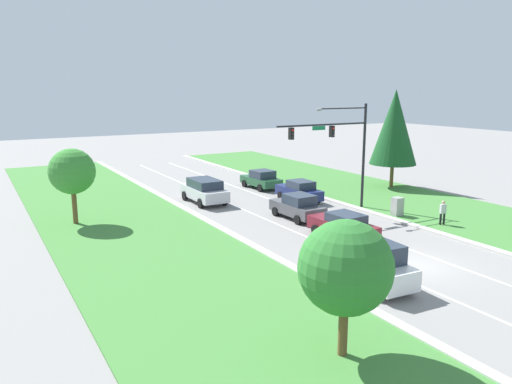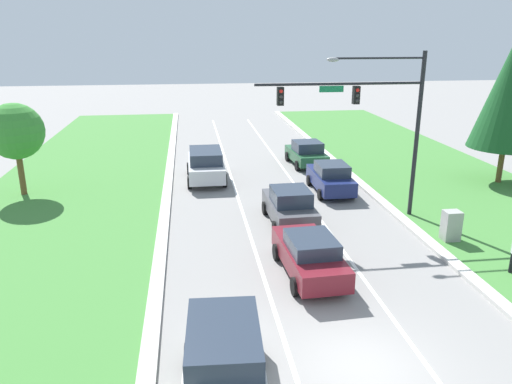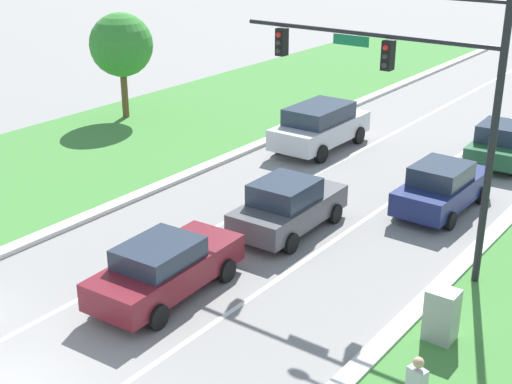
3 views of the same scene
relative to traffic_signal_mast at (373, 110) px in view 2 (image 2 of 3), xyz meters
name	(u,v)px [view 2 (image 2 of 3)]	position (x,y,z in m)	size (l,w,h in m)	color
ground_plane	(361,368)	(-4.05, -10.99, -5.22)	(160.00, 160.00, 0.00)	gray
lane_stripe_inner_left	(295,374)	(-5.85, -10.99, -5.21)	(0.14, 81.00, 0.01)	white
lane_stripe_inner_right	(424,362)	(-2.25, -10.99, -5.21)	(0.14, 81.00, 0.01)	white
traffic_signal_mast	(373,110)	(0.00, 0.00, 0.00)	(7.78, 0.41, 7.82)	black
burgundy_sedan	(309,254)	(-4.15, -5.50, -4.40)	(2.17, 4.70, 1.60)	maroon
white_suv	(224,364)	(-7.75, -11.74, -4.15)	(2.27, 4.64, 2.12)	white
navy_sedan	(331,178)	(-0.58, 4.25, -4.38)	(2.05, 4.45, 1.70)	navy
graphite_sedan	(290,206)	(-3.83, -0.23, -4.36)	(2.13, 4.38, 1.74)	#4C4C51
silver_suv	(206,164)	(-7.42, 7.51, -4.21)	(2.28, 5.06, 1.92)	silver
forest_sedan	(307,153)	(-0.54, 10.28, -4.38)	(2.32, 4.27, 1.67)	#235633
utility_cabinet	(451,226)	(2.57, -3.28, -4.53)	(0.70, 0.60, 1.38)	#9E9E99
conifer_near_right_tree	(512,90)	(9.85, 4.58, 0.29)	(4.16, 4.16, 8.84)	brown
oak_far_left_tree	(15,132)	(-17.51, 5.92, -1.65)	(3.00, 3.00, 5.09)	brown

